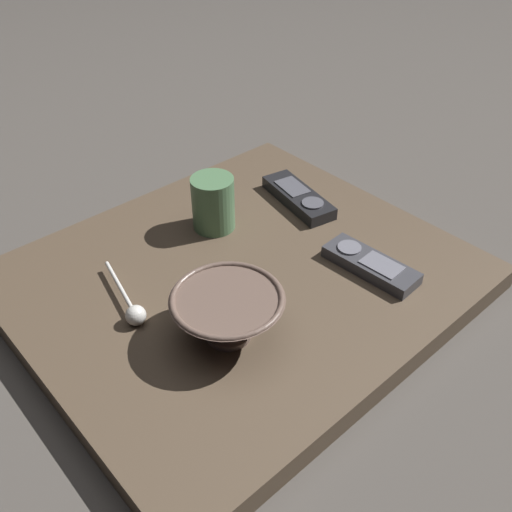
% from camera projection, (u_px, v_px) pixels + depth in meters
% --- Properties ---
extents(ground_plane, '(6.00, 6.00, 0.00)m').
position_uv_depth(ground_plane, '(241.00, 289.00, 0.90)').
color(ground_plane, '#47423D').
extents(table, '(0.57, 0.65, 0.04)m').
position_uv_depth(table, '(240.00, 280.00, 0.89)').
color(table, '#4C3D2D').
rests_on(table, ground).
extents(cereal_bowl, '(0.15, 0.15, 0.07)m').
position_uv_depth(cereal_bowl, '(228.00, 313.00, 0.74)').
color(cereal_bowl, brown).
rests_on(cereal_bowl, table).
extents(coffee_mug, '(0.07, 0.07, 0.09)m').
position_uv_depth(coffee_mug, '(213.00, 203.00, 0.94)').
color(coffee_mug, '#4C724C').
rests_on(coffee_mug, table).
extents(teaspoon, '(0.14, 0.05, 0.03)m').
position_uv_depth(teaspoon, '(133.00, 311.00, 0.78)').
color(teaspoon, silver).
rests_on(teaspoon, table).
extents(tv_remote_near, '(0.16, 0.06, 0.02)m').
position_uv_depth(tv_remote_near, '(370.00, 264.00, 0.87)').
color(tv_remote_near, '#38383D').
rests_on(tv_remote_near, table).
extents(tv_remote_far, '(0.17, 0.09, 0.03)m').
position_uv_depth(tv_remote_far, '(298.00, 197.00, 1.02)').
color(tv_remote_far, black).
rests_on(tv_remote_far, table).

